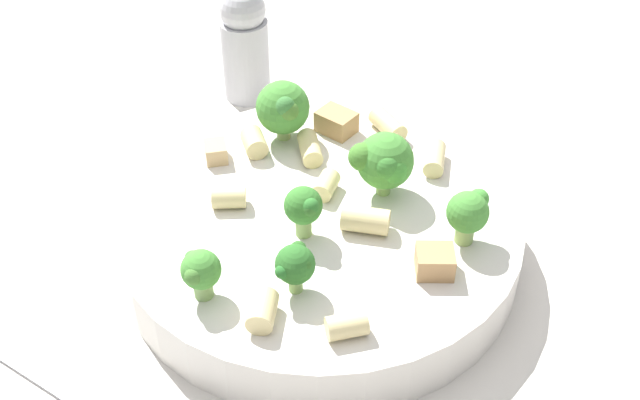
# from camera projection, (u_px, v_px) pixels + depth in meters

# --- Properties ---
(ground_plane) EXTENTS (2.00, 2.00, 0.00)m
(ground_plane) POSITION_uv_depth(u_px,v_px,m) (320.00, 254.00, 0.52)
(ground_plane) COLOR beige
(pasta_bowl) EXTENTS (0.25, 0.25, 0.04)m
(pasta_bowl) POSITION_uv_depth(u_px,v_px,m) (320.00, 230.00, 0.51)
(pasta_bowl) COLOR silver
(pasta_bowl) RESTS_ON ground_plane
(broccoli_floret_0) EXTENTS (0.04, 0.04, 0.04)m
(broccoli_floret_0) POSITION_uv_depth(u_px,v_px,m) (283.00, 108.00, 0.54)
(broccoli_floret_0) COLOR #9EC175
(broccoli_floret_0) RESTS_ON pasta_bowl
(broccoli_floret_1) EXTENTS (0.03, 0.02, 0.03)m
(broccoli_floret_1) POSITION_uv_depth(u_px,v_px,m) (469.00, 212.00, 0.46)
(broccoli_floret_1) COLOR #93B766
(broccoli_floret_1) RESTS_ON pasta_bowl
(broccoli_floret_2) EXTENTS (0.02, 0.02, 0.03)m
(broccoli_floret_2) POSITION_uv_depth(u_px,v_px,m) (304.00, 207.00, 0.47)
(broccoli_floret_2) COLOR #93B766
(broccoli_floret_2) RESTS_ON pasta_bowl
(broccoli_floret_3) EXTENTS (0.02, 0.02, 0.03)m
(broccoli_floret_3) POSITION_uv_depth(u_px,v_px,m) (200.00, 271.00, 0.43)
(broccoli_floret_3) COLOR #84AD60
(broccoli_floret_3) RESTS_ON pasta_bowl
(broccoli_floret_4) EXTENTS (0.04, 0.04, 0.04)m
(broccoli_floret_4) POSITION_uv_depth(u_px,v_px,m) (384.00, 162.00, 0.49)
(broccoli_floret_4) COLOR #84AD60
(broccoli_floret_4) RESTS_ON pasta_bowl
(broccoli_floret_5) EXTENTS (0.02, 0.02, 0.03)m
(broccoli_floret_5) POSITION_uv_depth(u_px,v_px,m) (292.00, 264.00, 0.43)
(broccoli_floret_5) COLOR #84AD60
(broccoli_floret_5) RESTS_ON pasta_bowl
(rigatoni_0) EXTENTS (0.03, 0.03, 0.01)m
(rigatoni_0) POSITION_uv_depth(u_px,v_px,m) (388.00, 125.00, 0.56)
(rigatoni_0) COLOR beige
(rigatoni_0) RESTS_ON pasta_bowl
(rigatoni_1) EXTENTS (0.03, 0.01, 0.01)m
(rigatoni_1) POSITION_uv_depth(u_px,v_px,m) (435.00, 158.00, 0.53)
(rigatoni_1) COLOR beige
(rigatoni_1) RESTS_ON pasta_bowl
(rigatoni_2) EXTENTS (0.02, 0.03, 0.01)m
(rigatoni_2) POSITION_uv_depth(u_px,v_px,m) (347.00, 326.00, 0.42)
(rigatoni_2) COLOR beige
(rigatoni_2) RESTS_ON pasta_bowl
(rigatoni_3) EXTENTS (0.02, 0.02, 0.01)m
(rigatoni_3) POSITION_uv_depth(u_px,v_px,m) (229.00, 198.00, 0.50)
(rigatoni_3) COLOR beige
(rigatoni_3) RESTS_ON pasta_bowl
(rigatoni_4) EXTENTS (0.03, 0.02, 0.01)m
(rigatoni_4) POSITION_uv_depth(u_px,v_px,m) (310.00, 148.00, 0.54)
(rigatoni_4) COLOR beige
(rigatoni_4) RESTS_ON pasta_bowl
(rigatoni_5) EXTENTS (0.03, 0.02, 0.02)m
(rigatoni_5) POSITION_uv_depth(u_px,v_px,m) (254.00, 142.00, 0.54)
(rigatoni_5) COLOR beige
(rigatoni_5) RESTS_ON pasta_bowl
(rigatoni_6) EXTENTS (0.02, 0.03, 0.02)m
(rigatoni_6) POSITION_uv_depth(u_px,v_px,m) (365.00, 220.00, 0.48)
(rigatoni_6) COLOR beige
(rigatoni_6) RESTS_ON pasta_bowl
(rigatoni_7) EXTENTS (0.02, 0.02, 0.01)m
(rigatoni_7) POSITION_uv_depth(u_px,v_px,m) (262.00, 311.00, 0.42)
(rigatoni_7) COLOR beige
(rigatoni_7) RESTS_ON pasta_bowl
(rigatoni_8) EXTENTS (0.02, 0.02, 0.01)m
(rigatoni_8) POSITION_uv_depth(u_px,v_px,m) (327.00, 185.00, 0.51)
(rigatoni_8) COLOR beige
(rigatoni_8) RESTS_ON pasta_bowl
(chicken_chunk_0) EXTENTS (0.02, 0.02, 0.02)m
(chicken_chunk_0) POSITION_uv_depth(u_px,v_px,m) (435.00, 262.00, 0.45)
(chicken_chunk_0) COLOR tan
(chicken_chunk_0) RESTS_ON pasta_bowl
(chicken_chunk_1) EXTENTS (0.02, 0.02, 0.01)m
(chicken_chunk_1) POSITION_uv_depth(u_px,v_px,m) (216.00, 152.00, 0.53)
(chicken_chunk_1) COLOR tan
(chicken_chunk_1) RESTS_ON pasta_bowl
(chicken_chunk_2) EXTENTS (0.03, 0.03, 0.02)m
(chicken_chunk_2) POSITION_uv_depth(u_px,v_px,m) (336.00, 122.00, 0.56)
(chicken_chunk_2) COLOR tan
(chicken_chunk_2) RESTS_ON pasta_bowl
(pepper_shaker) EXTENTS (0.04, 0.04, 0.09)m
(pepper_shaker) POSITION_uv_depth(u_px,v_px,m) (245.00, 44.00, 0.63)
(pepper_shaker) COLOR #B2B2B7
(pepper_shaker) RESTS_ON ground_plane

